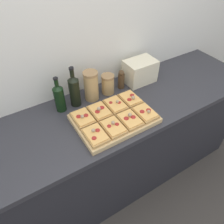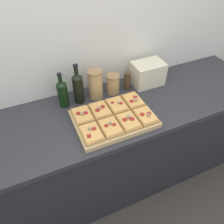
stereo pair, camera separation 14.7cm
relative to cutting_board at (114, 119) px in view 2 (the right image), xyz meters
name	(u,v)px [view 2 (the right image)]	position (x,y,z in m)	size (l,w,h in m)	color
ground_plane	(121,210)	(-0.02, -0.21, -0.95)	(12.00, 12.00, 0.00)	#3D3833
wall_back	(85,49)	(-0.02, 0.47, 0.30)	(6.00, 0.06, 2.50)	silver
kitchen_counter	(106,152)	(-0.02, 0.11, -0.48)	(2.63, 0.67, 0.93)	#232328
cutting_board	(114,119)	(0.00, 0.00, 0.00)	(0.53, 0.37, 0.03)	tan
pizza_slice_back_left	(82,115)	(-0.19, 0.09, 0.03)	(0.12, 0.17, 0.05)	tan
pizza_slice_back_midleft	(100,110)	(-0.06, 0.09, 0.03)	(0.12, 0.17, 0.05)	tan
pizza_slice_back_midright	(117,105)	(0.06, 0.09, 0.03)	(0.12, 0.17, 0.05)	tan
pizza_slice_back_right	(133,100)	(0.19, 0.09, 0.03)	(0.12, 0.17, 0.06)	tan
pizza_slice_front_left	(91,133)	(-0.19, -0.09, 0.03)	(0.12, 0.17, 0.05)	tan
pizza_slice_front_midleft	(110,127)	(-0.06, -0.09, 0.03)	(0.12, 0.17, 0.05)	tan
pizza_slice_front_midright	(128,121)	(0.06, -0.09, 0.03)	(0.12, 0.17, 0.05)	tan
pizza_slice_front_right	(146,116)	(0.19, -0.09, 0.03)	(0.12, 0.17, 0.05)	tan
olive_oil_bottle	(63,93)	(-0.26, 0.29, 0.09)	(0.07, 0.07, 0.27)	black
wine_bottle	(78,87)	(-0.15, 0.29, 0.11)	(0.08, 0.08, 0.31)	black
grain_jar_tall	(96,84)	(-0.02, 0.29, 0.10)	(0.11, 0.11, 0.23)	tan
grain_jar_short	(113,84)	(0.13, 0.29, 0.06)	(0.10, 0.10, 0.15)	tan
pepper_mill	(127,80)	(0.25, 0.29, 0.06)	(0.05, 0.05, 0.16)	#47331E
toaster_oven	(148,74)	(0.43, 0.29, 0.08)	(0.27, 0.17, 0.19)	beige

